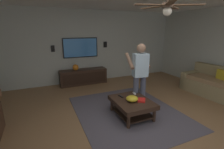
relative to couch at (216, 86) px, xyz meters
The scene contains 16 objects.
ground_plane 3.11m from the couch, 100.57° to the left, with size 8.65×8.65×0.00m, color olive.
wall_back_tv 4.45m from the couch, 44.51° to the left, with size 0.10×7.28×2.67m, color #B2B7AD.
area_rug 2.99m from the couch, 86.78° to the left, with size 2.85×2.36×0.01m, color #514C56.
couch is the anchor object (origin of this frame).
coffee_table 2.97m from the couch, 90.63° to the left, with size 1.00×0.80×0.40m.
media_console 4.38m from the couch, 51.06° to the left, with size 0.45×1.70×0.55m.
tv 4.65m from the couch, 48.69° to the left, with size 0.05×1.28×0.72m.
person_standing 2.64m from the couch, 82.14° to the left, with size 0.58×0.59×1.64m.
bowl 3.01m from the couch, 91.51° to the left, with size 0.27×0.27×0.12m, color gold.
remote_white 2.74m from the couch, 84.17° to the left, with size 0.15×0.04×0.02m, color white.
remote_black 3.13m from the couch, 85.50° to the left, with size 0.15×0.04×0.02m, color black.
book 2.80m from the couch, 93.18° to the left, with size 0.22×0.16×0.04m, color red.
vase_round 4.60m from the couch, 53.54° to the left, with size 0.22×0.22×0.22m, color orange.
wall_speaker_left 4.01m from the couch, 38.87° to the left, with size 0.06×0.12×0.22m, color black.
wall_speaker_right 5.41m from the couch, 55.49° to the left, with size 0.06×0.12×0.22m, color black.
ceiling_fan 3.40m from the couch, 102.42° to the left, with size 1.13×1.14×0.46m.
Camera 1 is at (-2.45, 1.75, 1.96)m, focal length 26.21 mm.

